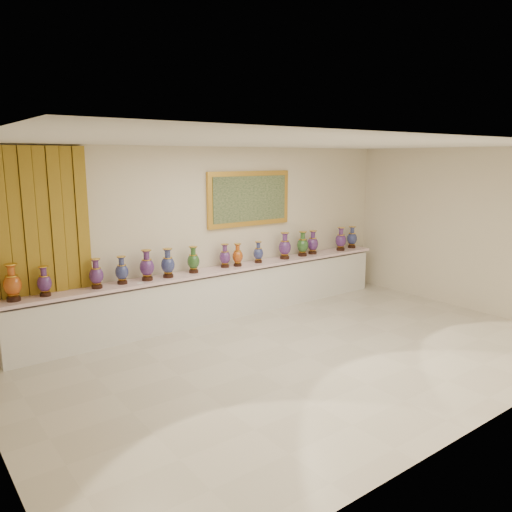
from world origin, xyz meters
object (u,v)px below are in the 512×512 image
(counter, at_px, (221,294))
(vase_2, at_px, (96,275))
(vase_1, at_px, (44,283))
(vase_0, at_px, (12,284))

(counter, height_order, vase_2, vase_2)
(counter, xyz_separation_m, vase_1, (-2.95, -0.02, 0.66))
(vase_1, bearing_deg, vase_0, -179.80)
(vase_0, bearing_deg, vase_1, 0.20)
(vase_1, bearing_deg, vase_2, -1.32)
(vase_2, bearing_deg, vase_1, 178.68)
(vase_2, bearing_deg, counter, 1.04)
(vase_2, bearing_deg, vase_0, 179.23)
(counter, bearing_deg, vase_1, -179.54)
(vase_0, relative_size, vase_1, 1.20)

